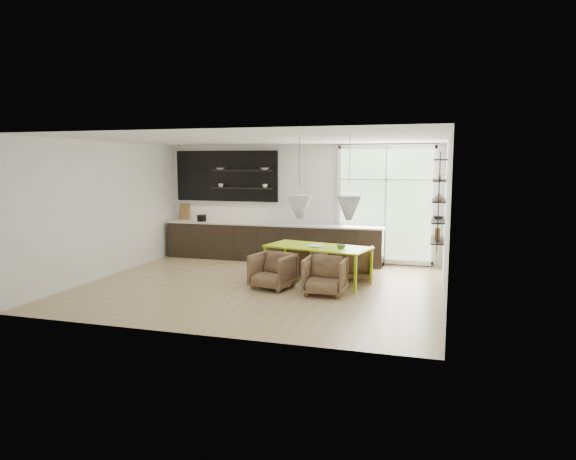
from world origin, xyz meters
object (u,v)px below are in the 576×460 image
object	(u,v)px
wire_stool	(261,261)
armchair_back_right	(355,262)
armchair_front_left	(273,271)
dining_table	(318,249)
armchair_back_left	(308,260)
armchair_front_right	(325,276)

from	to	relation	value
wire_stool	armchair_back_right	bearing A→B (deg)	3.40
armchair_back_right	armchair_front_left	world-z (taller)	armchair_back_right
dining_table	armchair_front_left	distance (m)	1.07
armchair_back_left	wire_stool	size ratio (longest dim) A/B	1.52
armchair_back_right	armchair_front_left	distance (m)	1.91
wire_stool	armchair_back_left	bearing A→B (deg)	20.20
dining_table	armchair_front_right	world-z (taller)	dining_table
armchair_front_left	wire_stool	distance (m)	1.35
armchair_back_left	armchair_front_left	bearing A→B (deg)	101.47
armchair_front_left	wire_stool	world-z (taller)	armchair_front_left
armchair_back_right	armchair_front_left	bearing A→B (deg)	36.59
armchair_back_left	armchair_front_right	world-z (taller)	armchair_front_right
armchair_front_left	dining_table	bearing A→B (deg)	56.40
armchair_back_right	armchair_front_right	size ratio (longest dim) A/B	0.99
armchair_back_left	wire_stool	bearing A→B (deg)	43.20
dining_table	armchair_back_left	xyz separation A→B (m)	(-0.43, 0.84, -0.41)
armchair_back_left	dining_table	bearing A→B (deg)	139.80
armchair_back_left	armchair_back_right	world-z (taller)	armchair_back_right
dining_table	armchair_back_right	distance (m)	0.97
armchair_front_right	wire_stool	xyz separation A→B (m)	(-1.73, 1.35, -0.07)
armchair_back_right	armchair_front_right	xyz separation A→B (m)	(-0.32, -1.47, 0.00)
dining_table	armchair_back_left	size ratio (longest dim) A/B	3.37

